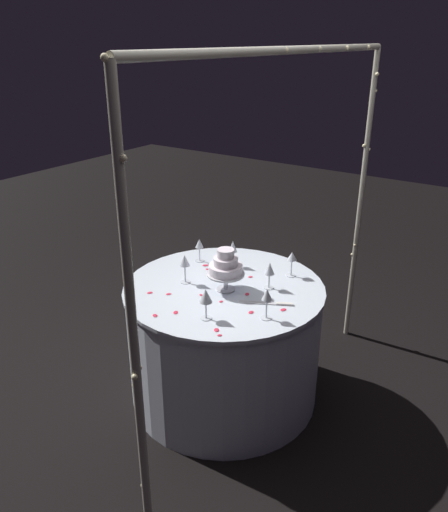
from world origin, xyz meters
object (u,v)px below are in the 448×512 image
object	(u,v)px
tiered_cake	(226,267)
wine_glass_2	(292,258)
wine_glass_0	(185,262)
wine_glass_1	(199,245)
decorative_arch	(287,194)
main_table	(224,342)
cake_knife	(269,303)
wine_glass_5	(267,296)
wine_glass_6	(270,270)
wine_glass_4	(233,248)
wine_glass_3	(206,297)

from	to	relation	value
tiered_cake	wine_glass_2	xyz separation A→B (m)	(-0.38, 0.23, -0.03)
wine_glass_0	wine_glass_2	distance (m)	0.65
wine_glass_1	wine_glass_2	distance (m)	0.62
decorative_arch	main_table	distance (m)	1.09
tiered_cake	wine_glass_2	bearing A→B (deg)	149.46
main_table	tiered_cake	distance (m)	0.54
wine_glass_0	cake_knife	world-z (taller)	wine_glass_0
decorative_arch	wine_glass_5	bearing A→B (deg)	1.59
tiered_cake	wine_glass_6	xyz separation A→B (m)	(-0.16, 0.20, -0.03)
wine_glass_4	tiered_cake	bearing A→B (deg)	26.43
wine_glass_4	wine_glass_6	world-z (taller)	wine_glass_4
wine_glass_3	cake_knife	world-z (taller)	wine_glass_3
wine_glass_3	wine_glass_0	bearing A→B (deg)	-127.63
wine_glass_3	wine_glass_6	world-z (taller)	wine_glass_3
wine_glass_3	cake_knife	size ratio (longest dim) A/B	0.63
wine_glass_1	wine_glass_5	distance (m)	0.83
wine_glass_4	wine_glass_1	bearing A→B (deg)	-74.00
wine_glass_5	wine_glass_4	bearing A→B (deg)	-131.90
cake_knife	wine_glass_6	bearing A→B (deg)	-149.42
wine_glass_0	wine_glass_4	bearing A→B (deg)	164.51
main_table	cake_knife	bearing A→B (deg)	83.51
wine_glass_4	wine_glass_2	bearing A→B (deg)	101.18
wine_glass_3	wine_glass_5	world-z (taller)	wine_glass_5
main_table	wine_glass_5	distance (m)	0.67
wine_glass_2	wine_glass_5	size ratio (longest dim) A/B	0.91
wine_glass_3	wine_glass_6	xyz separation A→B (m)	(-0.49, 0.10, -0.01)
cake_knife	wine_glass_2	bearing A→B (deg)	-169.98
tiered_cake	wine_glass_0	world-z (taller)	tiered_cake
tiered_cake	wine_glass_0	xyz separation A→B (m)	(0.06, -0.26, -0.01)
wine_glass_4	cake_knife	distance (m)	0.56
tiered_cake	wine_glass_6	bearing A→B (deg)	129.49
main_table	wine_glass_2	size ratio (longest dim) A/B	7.56
main_table	wine_glass_0	bearing A→B (deg)	-68.34
wine_glass_2	wine_glass_1	bearing A→B (deg)	-77.03
main_table	wine_glass_3	distance (m)	0.64
wine_glass_1	decorative_arch	bearing A→B (deg)	73.47
wine_glass_0	wine_glass_2	xyz separation A→B (m)	(-0.44, 0.48, -0.01)
wine_glass_3	decorative_arch	bearing A→B (deg)	144.82
main_table	wine_glass_1	xyz separation A→B (m)	(-0.21, -0.34, 0.50)
wine_glass_0	wine_glass_5	bearing A→B (deg)	81.28
wine_glass_2	wine_glass_4	size ratio (longest dim) A/B	0.93
decorative_arch	wine_glass_4	size ratio (longest dim) A/B	13.75
wine_glass_4	wine_glass_6	size ratio (longest dim) A/B	1.03
decorative_arch	cake_knife	xyz separation A→B (m)	(0.04, -0.06, -0.63)
wine_glass_5	tiered_cake	bearing A→B (deg)	-112.65
wine_glass_1	wine_glass_5	xyz separation A→B (m)	(0.40, 0.73, 0.02)
wine_glass_4	decorative_arch	bearing A→B (deg)	61.21
wine_glass_6	cake_knife	size ratio (longest dim) A/B	0.60
wine_glass_2	wine_glass_3	world-z (taller)	wine_glass_3
wine_glass_1	wine_glass_6	distance (m)	0.58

